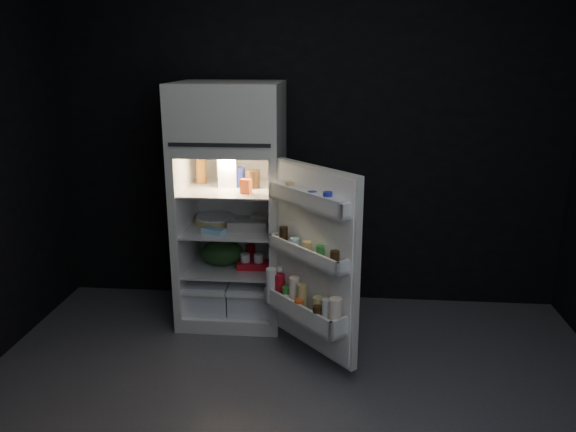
# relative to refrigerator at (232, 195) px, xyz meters

# --- Properties ---
(floor) EXTENTS (4.00, 3.40, 0.00)m
(floor) POSITION_rel_refrigerator_xyz_m (0.55, -1.32, -0.96)
(floor) COLOR #515157
(floor) RESTS_ON ground
(wall_back) EXTENTS (4.00, 0.00, 2.70)m
(wall_back) POSITION_rel_refrigerator_xyz_m (0.55, 0.38, 0.39)
(wall_back) COLOR black
(wall_back) RESTS_ON ground
(wall_front) EXTENTS (4.00, 0.00, 2.70)m
(wall_front) POSITION_rel_refrigerator_xyz_m (0.55, -3.02, 0.39)
(wall_front) COLOR black
(wall_front) RESTS_ON ground
(refrigerator) EXTENTS (0.76, 0.71, 1.78)m
(refrigerator) POSITION_rel_refrigerator_xyz_m (0.00, 0.00, 0.00)
(refrigerator) COLOR silver
(refrigerator) RESTS_ON ground
(fridge_door) EXTENTS (0.63, 0.66, 1.22)m
(fridge_door) POSITION_rel_refrigerator_xyz_m (0.63, -0.65, -0.28)
(fridge_door) COLOR silver
(fridge_door) RESTS_ON ground
(milk_jug) EXTENTS (0.14, 0.14, 0.24)m
(milk_jug) POSITION_rel_refrigerator_xyz_m (-0.02, -0.00, 0.19)
(milk_jug) COLOR white
(milk_jug) RESTS_ON refrigerator
(mayo_jar) EXTENTS (0.13, 0.13, 0.14)m
(mayo_jar) POSITION_rel_refrigerator_xyz_m (0.05, 0.01, 0.14)
(mayo_jar) COLOR #1B2696
(mayo_jar) RESTS_ON refrigerator
(jam_jar) EXTENTS (0.10, 0.10, 0.13)m
(jam_jar) POSITION_rel_refrigerator_xyz_m (0.17, -0.03, 0.14)
(jam_jar) COLOR black
(jam_jar) RESTS_ON refrigerator
(amber_bottle) EXTENTS (0.08, 0.08, 0.22)m
(amber_bottle) POSITION_rel_refrigerator_xyz_m (-0.24, 0.08, 0.18)
(amber_bottle) COLOR #C26E1F
(amber_bottle) RESTS_ON refrigerator
(small_carton) EXTENTS (0.08, 0.07, 0.10)m
(small_carton) POSITION_rel_refrigerator_xyz_m (0.14, -0.20, 0.12)
(small_carton) COLOR #E0531A
(small_carton) RESTS_ON refrigerator
(egg_carton) EXTENTS (0.29, 0.12, 0.07)m
(egg_carton) POSITION_rel_refrigerator_xyz_m (0.14, -0.13, -0.19)
(egg_carton) COLOR gray
(egg_carton) RESTS_ON refrigerator
(pie) EXTENTS (0.35, 0.35, 0.04)m
(pie) POSITION_rel_refrigerator_xyz_m (-0.13, 0.06, -0.21)
(pie) COLOR tan
(pie) RESTS_ON refrigerator
(flat_package) EXTENTS (0.19, 0.14, 0.04)m
(flat_package) POSITION_rel_refrigerator_xyz_m (-0.09, -0.22, -0.21)
(flat_package) COLOR #8EC2DC
(flat_package) RESTS_ON refrigerator
(wrapped_pkg) EXTENTS (0.16, 0.14, 0.05)m
(wrapped_pkg) POSITION_rel_refrigerator_xyz_m (0.20, 0.12, -0.20)
(wrapped_pkg) COLOR #F8E5CB
(wrapped_pkg) RESTS_ON refrigerator
(produce_bag) EXTENTS (0.39, 0.36, 0.20)m
(produce_bag) POSITION_rel_refrigerator_xyz_m (-0.07, -0.05, -0.43)
(produce_bag) COLOR #193815
(produce_bag) RESTS_ON refrigerator
(yogurt_tray) EXTENTS (0.24, 0.14, 0.05)m
(yogurt_tray) POSITION_rel_refrigerator_xyz_m (0.17, -0.11, -0.50)
(yogurt_tray) COLOR red
(yogurt_tray) RESTS_ON refrigerator
(small_can_red) EXTENTS (0.09, 0.09, 0.09)m
(small_can_red) POSITION_rel_refrigerator_xyz_m (0.11, 0.16, -0.48)
(small_can_red) COLOR red
(small_can_red) RESTS_ON refrigerator
(small_can_silver) EXTENTS (0.09, 0.09, 0.09)m
(small_can_silver) POSITION_rel_refrigerator_xyz_m (0.28, 0.14, -0.48)
(small_can_silver) COLOR silver
(small_can_silver) RESTS_ON refrigerator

